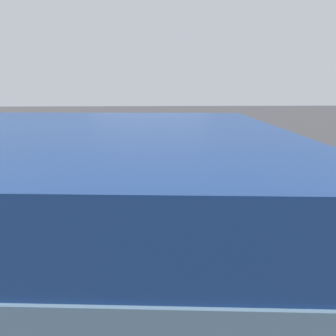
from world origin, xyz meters
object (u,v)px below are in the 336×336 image
at_px(suitcase_medium_bright, 145,196).
at_px(duffel_bag, 200,216).
at_px(suitcase_large_black, 254,223).
at_px(parked_pickup_truck_far, 159,307).
at_px(traveler_person, 185,159).
at_px(convertible_car, 142,162).
at_px(suitcase_small_carryon, 151,231).

height_order(suitcase_medium_bright, duffel_bag, suitcase_medium_bright).
xyz_separation_m(suitcase_large_black, parked_pickup_truck_far, (1.49, 2.60, 0.74)).
distance_m(suitcase_large_black, traveler_person, 2.12).
relative_size(duffel_bag, parked_pickup_truck_far, 0.14).
relative_size(convertible_car, suitcase_large_black, 4.35).
bearing_deg(suitcase_small_carryon, suitcase_medium_bright, -34.02).
relative_size(suitcase_medium_bright, suitcase_small_carryon, 1.19).
bearing_deg(traveler_person, parked_pickup_truck_far, 114.94).
relative_size(convertible_car, duffel_bag, 5.99).
relative_size(suitcase_medium_bright, parked_pickup_truck_far, 0.19).
bearing_deg(duffel_bag, suitcase_medium_bright, -35.57).
relative_size(suitcase_small_carryon, parked_pickup_truck_far, 0.16).
height_order(suitcase_large_black, suitcase_small_carryon, suitcase_large_black).
bearing_deg(suitcase_medium_bright, suitcase_large_black, 73.65).
xyz_separation_m(convertible_car, parked_pickup_truck_far, (-0.23, 5.68, 0.51)).
distance_m(suitcase_large_black, suitcase_medium_bright, 2.19).
bearing_deg(parked_pickup_truck_far, suitcase_small_carryon, -83.89).
bearing_deg(convertible_car, parked_pickup_truck_far, 94.53).
distance_m(convertible_car, duffel_bag, 2.59).
bearing_deg(convertible_car, suitcase_small_carryon, 95.71).
height_order(convertible_car, traveler_person, traveler_person).
height_order(suitcase_large_black, traveler_person, traveler_person).
bearing_deg(duffel_bag, suitcase_small_carryon, 39.34).
bearing_deg(suitcase_medium_bright, duffel_bag, 79.36).
xyz_separation_m(suitcase_large_black, suitcase_small_carryon, (1.54, -0.06, -0.12)).
height_order(duffel_bag, traveler_person, traveler_person).
height_order(convertible_car, suitcase_large_black, convertible_car).
bearing_deg(convertible_car, suitcase_large_black, 121.43).
bearing_deg(suitcase_large_black, duffel_bag, 115.51).
distance_m(suitcase_large_black, suitcase_small_carryon, 1.55).
distance_m(suitcase_small_carryon, duffel_bag, 1.11).
xyz_separation_m(suitcase_small_carryon, duffel_bag, (-0.86, -0.70, -0.09)).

